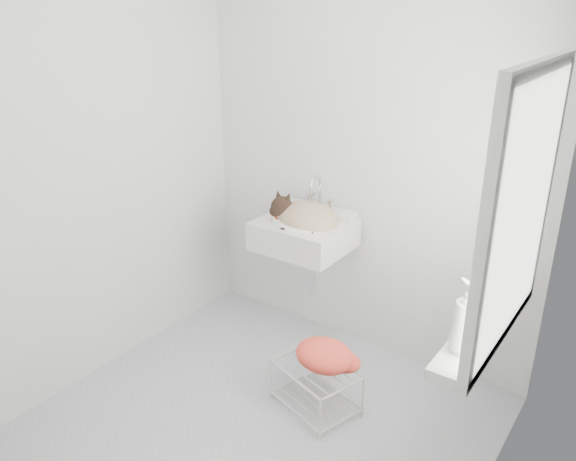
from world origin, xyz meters
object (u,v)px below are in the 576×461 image
Objects in this scene: sink at (304,221)px; wire_rack at (316,383)px; bottle_b at (480,326)px; bottle_c at (497,303)px; cat at (305,216)px; bottle_a at (462,351)px.

sink is 0.95m from wire_rack.
bottle_c is (0.00, 0.23, 0.00)m from bottle_b.
bottle_c reaches higher than wire_rack.
bottle_c is at bearing -16.83° from cat.
cat is at bearing 130.08° from wire_rack.
bottle_c is (0.83, 0.14, 0.70)m from wire_rack.
sink is 2.18× the size of bottle_a.
bottle_b is at bearing 90.00° from bottle_a.
bottle_c is (1.23, -0.33, -0.04)m from cat.
sink is 1.24× the size of wire_rack.
cat is (0.01, -0.02, 0.04)m from sink.
bottle_c is at bearing -15.40° from sink.
cat reaches higher than bottle_b.
bottle_b is at bearing -6.18° from wire_rack.
cat reaches higher than sink.
wire_rack is 1.75× the size of bottle_a.
cat is 0.96m from wire_rack.
bottle_a is at bearing -34.09° from cat.
bottle_a is 1.53× the size of bottle_c.
cat reaches higher than wire_rack.
bottle_a is 0.45m from bottle_c.
sink reaches higher than wire_rack.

